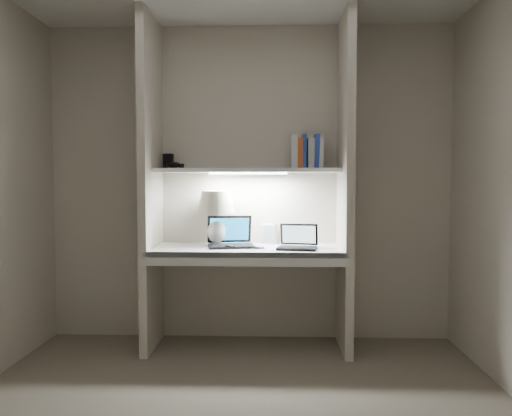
{
  "coord_description": "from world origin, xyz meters",
  "views": [
    {
      "loc": [
        0.2,
        -2.51,
        1.26
      ],
      "look_at": [
        0.07,
        1.05,
        1.08
      ],
      "focal_mm": 35.0,
      "sensor_mm": 36.0,
      "label": 1
    }
  ],
  "objects_px": {
    "speaker": "(269,234)",
    "book_row": "(307,153)",
    "laptop_main": "(231,239)",
    "laptop_netbook": "(298,243)",
    "table_lamp": "(216,208)"
  },
  "relations": [
    {
      "from": "speaker",
      "to": "book_row",
      "type": "bearing_deg",
      "value": 3.62
    },
    {
      "from": "table_lamp",
      "to": "speaker",
      "type": "bearing_deg",
      "value": 15.13
    },
    {
      "from": "speaker",
      "to": "book_row",
      "type": "xyz_separation_m",
      "value": [
        0.29,
        -0.09,
        0.64
      ]
    },
    {
      "from": "table_lamp",
      "to": "laptop_main",
      "type": "bearing_deg",
      "value": -31.0
    },
    {
      "from": "laptop_netbook",
      "to": "book_row",
      "type": "relative_size",
      "value": 1.22
    },
    {
      "from": "laptop_main",
      "to": "laptop_netbook",
      "type": "height_order",
      "value": "laptop_main"
    },
    {
      "from": "laptop_main",
      "to": "speaker",
      "type": "relative_size",
      "value": 2.49
    },
    {
      "from": "table_lamp",
      "to": "laptop_main",
      "type": "xyz_separation_m",
      "value": [
        0.12,
        -0.07,
        -0.23
      ]
    },
    {
      "from": "table_lamp",
      "to": "laptop_netbook",
      "type": "xyz_separation_m",
      "value": [
        0.62,
        -0.18,
        -0.24
      ]
    },
    {
      "from": "speaker",
      "to": "laptop_netbook",
      "type": "bearing_deg",
      "value": -33.84
    },
    {
      "from": "laptop_main",
      "to": "speaker",
      "type": "height_order",
      "value": "laptop_main"
    },
    {
      "from": "table_lamp",
      "to": "laptop_netbook",
      "type": "relative_size",
      "value": 1.33
    },
    {
      "from": "laptop_netbook",
      "to": "book_row",
      "type": "xyz_separation_m",
      "value": [
        0.07,
        0.21,
        0.68
      ]
    },
    {
      "from": "speaker",
      "to": "laptop_main",
      "type": "bearing_deg",
      "value": -128.3
    },
    {
      "from": "speaker",
      "to": "book_row",
      "type": "height_order",
      "value": "book_row"
    }
  ]
}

